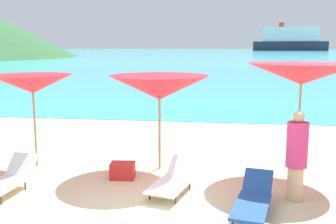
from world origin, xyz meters
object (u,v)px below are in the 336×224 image
at_px(lounge_chair_2, 253,199).
at_px(beachgoer_2, 297,155).
at_px(umbrella_5, 302,74).
at_px(cooler_box, 123,171).
at_px(lounge_chair_3, 174,179).
at_px(umbrella_3, 32,84).
at_px(lounge_chair_7, 7,179).
at_px(umbrella_4, 159,88).
at_px(cruise_ship, 290,40).

bearing_deg(lounge_chair_2, beachgoer_2, 54.80).
distance_m(umbrella_5, cooler_box, 4.28).
relative_size(lounge_chair_3, beachgoer_2, 0.99).
height_order(umbrella_5, lounge_chair_2, umbrella_5).
relative_size(umbrella_3, beachgoer_2, 1.31).
bearing_deg(lounge_chair_7, umbrella_5, 23.41).
xyz_separation_m(umbrella_3, umbrella_5, (5.88, 0.30, 0.26)).
height_order(umbrella_4, beachgoer_2, umbrella_4).
distance_m(cooler_box, cruise_ship, 269.58).
relative_size(umbrella_4, beachgoer_2, 1.41).
bearing_deg(umbrella_3, lounge_chair_2, -22.78).
bearing_deg(cooler_box, umbrella_5, 8.94).
bearing_deg(beachgoer_2, cooler_box, -79.06).
bearing_deg(beachgoer_2, cruise_ship, -166.55).
bearing_deg(lounge_chair_2, lounge_chair_3, 160.64).
height_order(lounge_chair_7, cruise_ship, cruise_ship).
bearing_deg(umbrella_5, lounge_chair_2, -115.51).
relative_size(lounge_chair_2, lounge_chair_7, 1.13).
height_order(umbrella_5, cooler_box, umbrella_5).
bearing_deg(lounge_chair_3, beachgoer_2, 11.04).
xyz_separation_m(lounge_chair_2, lounge_chair_7, (-4.55, 0.36, -0.00)).
relative_size(umbrella_5, beachgoer_2, 1.48).
bearing_deg(cruise_ship, lounge_chair_7, -92.78).
bearing_deg(umbrella_3, cooler_box, -14.74).
height_order(lounge_chair_2, cooler_box, lounge_chair_2).
height_order(lounge_chair_2, beachgoer_2, beachgoer_2).
bearing_deg(umbrella_4, lounge_chair_7, -144.77).
bearing_deg(beachgoer_2, lounge_chair_3, -70.83).
height_order(umbrella_3, beachgoer_2, umbrella_3).
distance_m(lounge_chair_7, cruise_ship, 270.97).
height_order(umbrella_3, cooler_box, umbrella_3).
distance_m(umbrella_4, lounge_chair_7, 3.59).
bearing_deg(umbrella_5, beachgoer_2, -101.19).
distance_m(lounge_chair_3, beachgoer_2, 2.30).
relative_size(lounge_chair_7, cruise_ship, 0.03).
relative_size(lounge_chair_3, lounge_chair_7, 1.08).
distance_m(umbrella_4, cooler_box, 1.97).
distance_m(lounge_chair_3, cooler_box, 1.29).
bearing_deg(cruise_ship, umbrella_5, -91.67).
distance_m(umbrella_3, cooler_box, 2.86).
height_order(beachgoer_2, cruise_ship, cruise_ship).
height_order(lounge_chair_3, lounge_chair_7, lounge_chair_7).
distance_m(umbrella_4, lounge_chair_2, 3.33).
bearing_deg(lounge_chair_2, umbrella_4, 142.84).
relative_size(lounge_chair_7, beachgoer_2, 0.91).
xyz_separation_m(umbrella_3, lounge_chair_7, (0.23, -1.64, -1.65)).
xyz_separation_m(umbrella_5, beachgoer_2, (-0.31, -1.58, -1.32)).
height_order(umbrella_4, cruise_ship, cruise_ship).
bearing_deg(lounge_chair_7, cruise_ship, 84.16).
bearing_deg(umbrella_5, cooler_box, -166.55).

